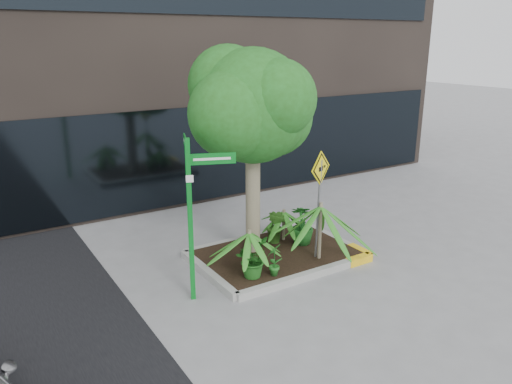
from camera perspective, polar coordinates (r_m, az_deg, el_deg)
ground at (r=10.23m, az=2.38°, el=-8.45°), size 80.00×80.00×0.00m
planter at (r=10.51m, az=2.58°, el=-7.11°), size 3.35×2.36×0.15m
tree at (r=9.80m, az=-0.44°, el=9.78°), size 2.89×2.56×4.33m
palm_front at (r=9.89m, az=7.44°, el=-1.63°), size 1.33×1.33×1.48m
palm_left at (r=9.32m, az=-0.75°, el=-4.68°), size 0.97×0.97×1.07m
palm_back at (r=10.89m, az=3.21°, el=-2.25°), size 0.79×0.79×0.88m
shrub_a at (r=9.33m, az=-0.47°, el=-7.62°), size 0.91×0.91×0.72m
shrub_b at (r=10.80m, az=5.32°, el=-3.73°), size 0.68×0.68×0.87m
shrub_c at (r=9.39m, az=2.11°, el=-7.68°), size 0.48×0.48×0.65m
shrub_d at (r=10.80m, az=2.28°, el=-3.91°), size 0.54×0.54×0.78m
street_sign_post at (r=8.46m, az=-7.26°, el=-1.12°), size 0.81×1.04×2.89m
cattle_sign at (r=9.82m, az=7.28°, el=0.60°), size 0.64×0.27×2.21m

